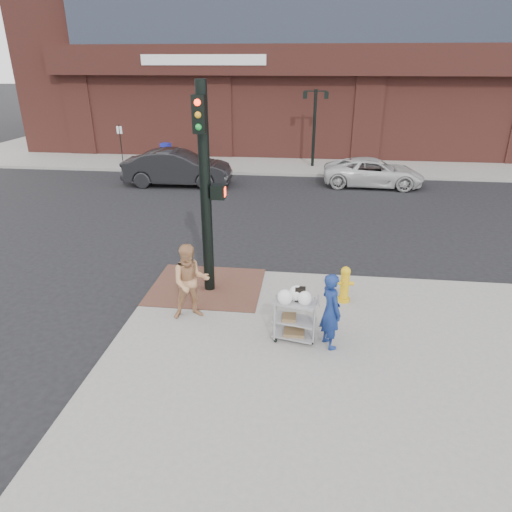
# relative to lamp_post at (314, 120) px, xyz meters

# --- Properties ---
(ground) EXTENTS (220.00, 220.00, 0.00)m
(ground) POSITION_rel_lamp_post_xyz_m (-2.00, -16.00, -2.62)
(ground) COLOR black
(ground) RESTS_ON ground
(sidewalk_far) EXTENTS (65.00, 36.00, 0.15)m
(sidewalk_far) POSITION_rel_lamp_post_xyz_m (10.50, 16.00, -2.54)
(sidewalk_far) COLOR gray
(sidewalk_far) RESTS_ON ground
(brick_curb_ramp) EXTENTS (2.80, 2.40, 0.01)m
(brick_curb_ramp) POSITION_rel_lamp_post_xyz_m (-2.60, -15.10, -2.46)
(brick_curb_ramp) COLOR #542F27
(brick_curb_ramp) RESTS_ON sidewalk_near
(lamp_post) EXTENTS (1.32, 0.22, 4.00)m
(lamp_post) POSITION_rel_lamp_post_xyz_m (0.00, 0.00, 0.00)
(lamp_post) COLOR black
(lamp_post) RESTS_ON sidewalk_far
(parking_sign) EXTENTS (0.05, 0.05, 2.20)m
(parking_sign) POSITION_rel_lamp_post_xyz_m (-10.50, -1.00, -1.37)
(parking_sign) COLOR black
(parking_sign) RESTS_ON sidewalk_far
(traffic_signal_pole) EXTENTS (0.61, 0.51, 5.00)m
(traffic_signal_pole) POSITION_rel_lamp_post_xyz_m (-2.48, -15.23, 0.21)
(traffic_signal_pole) COLOR black
(traffic_signal_pole) RESTS_ON sidewalk_near
(woman_blue) EXTENTS (0.61, 0.70, 1.60)m
(woman_blue) POSITION_rel_lamp_post_xyz_m (0.44, -17.38, -1.67)
(woman_blue) COLOR navy
(woman_blue) RESTS_ON sidewalk_near
(pedestrian_tan) EXTENTS (1.02, 0.91, 1.74)m
(pedestrian_tan) POSITION_rel_lamp_post_xyz_m (-2.60, -16.58, -1.60)
(pedestrian_tan) COLOR tan
(pedestrian_tan) RESTS_ON sidewalk_near
(sedan_dark) EXTENTS (5.11, 1.96, 1.66)m
(sedan_dark) POSITION_rel_lamp_post_xyz_m (-6.36, -4.43, -1.79)
(sedan_dark) COLOR black
(sedan_dark) RESTS_ON ground
(minivan_white) EXTENTS (4.74, 2.34, 1.29)m
(minivan_white) POSITION_rel_lamp_post_xyz_m (2.87, -3.49, -1.97)
(minivan_white) COLOR silver
(minivan_white) RESTS_ON ground
(utility_cart) EXTENTS (0.93, 0.64, 1.18)m
(utility_cart) POSITION_rel_lamp_post_xyz_m (-0.27, -17.23, -1.93)
(utility_cart) COLOR gray
(utility_cart) RESTS_ON sidewalk_near
(fire_hydrant) EXTENTS (0.43, 0.30, 0.90)m
(fire_hydrant) POSITION_rel_lamp_post_xyz_m (0.85, -15.45, -2.01)
(fire_hydrant) COLOR gold
(fire_hydrant) RESTS_ON sidewalk_near
(newsbox_yellow) EXTENTS (0.43, 0.40, 0.91)m
(newsbox_yellow) POSITION_rel_lamp_post_xyz_m (-7.55, -0.43, -2.01)
(newsbox_yellow) COLOR yellow
(newsbox_yellow) RESTS_ON sidewalk_far
(newsbox_blue) EXTENTS (0.58, 0.55, 1.13)m
(newsbox_blue) POSITION_rel_lamp_post_xyz_m (-8.19, -0.34, -1.90)
(newsbox_blue) COLOR navy
(newsbox_blue) RESTS_ON sidewalk_far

